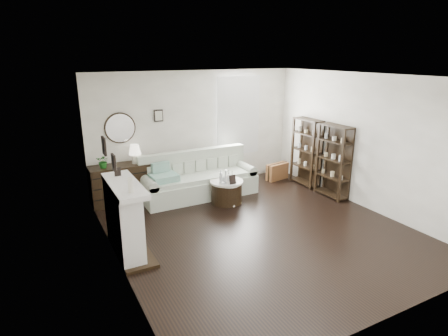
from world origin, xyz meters
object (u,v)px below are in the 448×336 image
drum_table (227,191)px  pedestal_table (229,184)px  sofa (198,181)px  dresser (120,184)px

drum_table → pedestal_table: size_ratio=1.41×
sofa → pedestal_table: size_ratio=5.09×
sofa → drum_table: sofa is taller
pedestal_table → drum_table: bearing=84.1°
pedestal_table → sofa: bearing=112.0°
drum_table → pedestal_table: bearing=-95.9°
dresser → pedestal_table: bearing=-32.0°
drum_table → pedestal_table: (-0.02, -0.15, 0.21)m
sofa → pedestal_table: bearing=-68.0°
dresser → sofa: bearing=-13.5°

